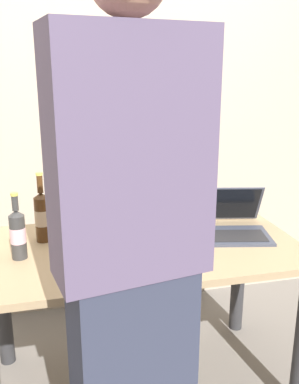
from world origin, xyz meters
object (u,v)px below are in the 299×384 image
(person_figure, at_px, (132,267))
(laptop, at_px, (234,223))
(beer_bottle_dark, at_px, (42,216))
(beer_bottle_brown, at_px, (18,233))

(person_figure, bearing_deg, laptop, 46.91)
(beer_bottle_dark, distance_m, person_figure, 0.85)
(beer_bottle_brown, distance_m, person_figure, 0.74)
(beer_bottle_dark, relative_size, person_figure, 0.17)
(laptop, xyz_separation_m, beer_bottle_brown, (-1.02, -0.06, 0.07))
(laptop, distance_m, person_figure, 0.97)
(beer_bottle_dark, xyz_separation_m, person_figure, (0.26, -0.80, 0.09))
(laptop, height_order, beer_bottle_dark, beer_bottle_dark)
(beer_bottle_dark, height_order, person_figure, person_figure)
(laptop, xyz_separation_m, person_figure, (-0.65, -0.70, 0.17))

